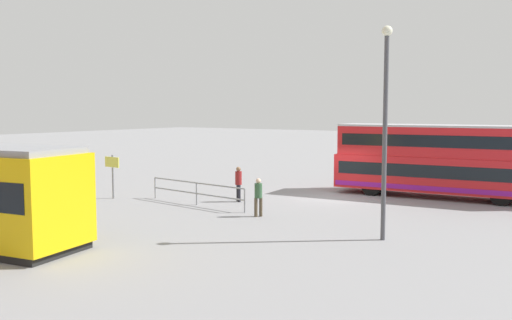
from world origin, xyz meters
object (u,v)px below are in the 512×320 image
object	(u,v)px
pedestrian_near_railing	(238,182)
pedestrian_crossing	(258,195)
info_sign	(112,169)
double_decker_bus	(441,160)
street_lamp	(385,117)

from	to	relation	value
pedestrian_near_railing	pedestrian_crossing	xyz separation A→B (m)	(-2.85, 2.60, -0.06)
pedestrian_crossing	info_sign	xyz separation A→B (m)	(8.70, 0.10, 0.60)
pedestrian_near_railing	pedestrian_crossing	distance (m)	3.86
double_decker_bus	pedestrian_near_railing	world-z (taller)	double_decker_bus
street_lamp	info_sign	bearing A→B (deg)	-3.94
pedestrian_near_railing	info_sign	world-z (taller)	info_sign
pedestrian_near_railing	pedestrian_crossing	world-z (taller)	pedestrian_near_railing
pedestrian_crossing	street_lamp	bearing A→B (deg)	169.28
pedestrian_near_railing	info_sign	bearing A→B (deg)	24.81
pedestrian_crossing	info_sign	bearing A→B (deg)	0.69
pedestrian_near_railing	pedestrian_crossing	bearing A→B (deg)	137.61
info_sign	street_lamp	bearing A→B (deg)	176.06
double_decker_bus	pedestrian_near_railing	distance (m)	10.39
info_sign	double_decker_bus	bearing A→B (deg)	-145.61
pedestrian_near_railing	double_decker_bus	bearing A→B (deg)	-139.66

